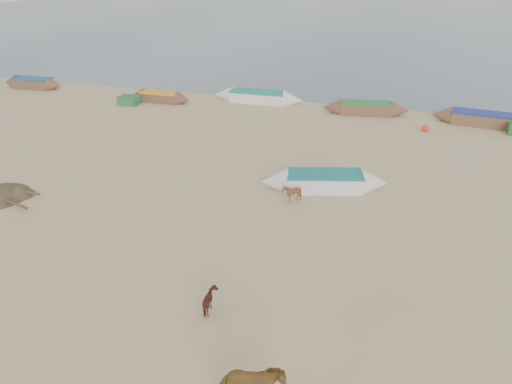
% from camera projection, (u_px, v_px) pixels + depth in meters
% --- Properties ---
extents(ground, '(140.00, 140.00, 0.00)m').
position_uv_depth(ground, '(225.00, 262.00, 18.39)').
color(ground, tan).
rests_on(ground, ground).
extents(sea, '(160.00, 160.00, 0.00)m').
position_uv_depth(sea, '(382.00, 14.00, 88.98)').
color(sea, slate).
rests_on(sea, ground).
extents(calf_front, '(0.80, 0.71, 0.88)m').
position_uv_depth(calf_front, '(292.00, 193.00, 22.58)').
color(calf_front, brown).
rests_on(calf_front, ground).
extents(calf_right, '(0.95, 0.98, 0.76)m').
position_uv_depth(calf_right, '(211.00, 301.00, 15.72)').
color(calf_right, '#55281B').
rests_on(calf_right, ground).
extents(near_canoe, '(6.18, 2.87, 0.86)m').
position_uv_depth(near_canoe, '(324.00, 181.00, 23.76)').
color(near_canoe, white).
rests_on(near_canoe, ground).
extents(waterline_canoes, '(47.57, 4.47, 0.89)m').
position_uv_depth(waterline_canoes, '(308.00, 103.00, 35.81)').
color(waterline_canoes, brown).
rests_on(waterline_canoes, ground).
extents(beach_clutter, '(44.69, 4.48, 0.64)m').
position_uv_depth(beach_clutter, '(370.00, 115.00, 33.79)').
color(beach_clutter, '#2D643B').
rests_on(beach_clutter, ground).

